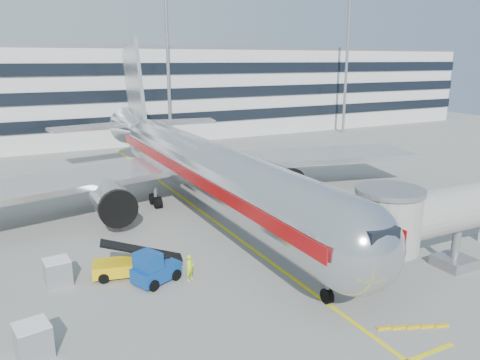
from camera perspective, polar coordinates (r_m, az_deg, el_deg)
name	(u,v)px	position (r m, az deg, el deg)	size (l,w,h in m)	color
ground	(258,253)	(33.97, 2.21, -8.87)	(180.00, 180.00, 0.00)	gray
lead_in_line	(204,213)	(42.38, -4.45, -4.06)	(0.25, 70.00, 0.01)	yellow
main_jet	(195,164)	(42.78, -5.46, 1.98)	(50.95, 48.70, 16.06)	silver
jet_bridge	(477,208)	(34.90, 26.93, -3.08)	(17.80, 4.50, 7.00)	silver
terminal	(96,93)	(86.62, -17.20, 10.14)	(150.00, 24.25, 15.60)	silver
light_mast_centre	(167,49)	(72.97, -8.83, 15.47)	(2.40, 1.20, 25.45)	gray
light_mast_east	(347,51)	(89.84, 12.95, 15.08)	(2.40, 1.20, 25.45)	gray
belt_loader	(132,265)	(31.28, -13.02, -10.01)	(5.23, 2.80, 2.44)	#E4B909
baggage_tug	(154,269)	(29.83, -10.48, -10.63)	(3.26, 2.70, 2.13)	navy
cargo_container_right	(57,272)	(31.40, -21.36, -10.37)	(1.60, 1.60, 1.59)	#A5A7AC
cargo_container_front	(33,340)	(24.94, -23.92, -17.41)	(1.75, 1.75, 1.61)	#A5A7AC
ramp_worker	(190,268)	(29.87, -6.12, -10.59)	(0.62, 0.41, 1.69)	#C1F019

